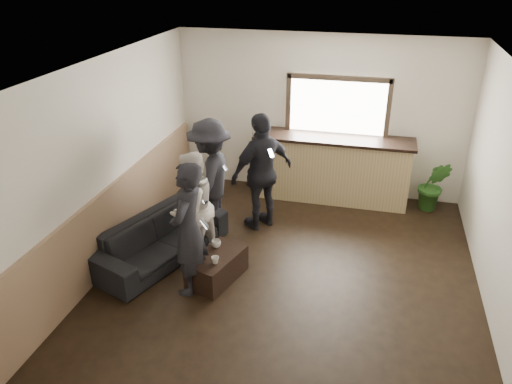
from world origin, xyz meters
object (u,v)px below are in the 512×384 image
(bar_counter, at_px, (332,165))
(person_d, at_px, (262,172))
(sofa, at_px, (161,239))
(coffee_table, at_px, (217,267))
(cup_a, at_px, (216,244))
(person_c, at_px, (210,177))
(cup_b, at_px, (215,260))
(potted_plant, at_px, (434,186))
(person_a, at_px, (188,229))
(person_b, at_px, (192,207))

(bar_counter, relative_size, person_d, 1.45)
(person_d, bearing_deg, sofa, -2.36)
(coffee_table, relative_size, cup_a, 6.56)
(sofa, distance_m, person_c, 1.19)
(sofa, height_order, cup_a, sofa)
(cup_a, relative_size, cup_b, 1.28)
(cup_b, height_order, potted_plant, potted_plant)
(cup_a, distance_m, person_a, 0.68)
(person_b, xyz_separation_m, person_d, (0.73, 1.13, 0.13))
(cup_a, bearing_deg, cup_b, -73.82)
(coffee_table, relative_size, potted_plant, 0.93)
(bar_counter, distance_m, coffee_table, 3.10)
(person_a, bearing_deg, person_c, -171.10)
(coffee_table, height_order, cup_b, cup_b)
(person_c, bearing_deg, bar_counter, 131.25)
(sofa, xyz_separation_m, potted_plant, (3.84, 2.47, 0.15))
(coffee_table, relative_size, person_d, 0.45)
(coffee_table, bearing_deg, person_a, -133.64)
(sofa, relative_size, cup_b, 20.81)
(person_a, relative_size, person_b, 1.10)
(bar_counter, relative_size, potted_plant, 2.99)
(bar_counter, height_order, person_a, bar_counter)
(person_c, height_order, person_d, person_d)
(cup_b, xyz_separation_m, potted_plant, (2.86, 2.96, 0.03))
(cup_b, bearing_deg, person_c, 110.32)
(coffee_table, relative_size, cup_b, 8.42)
(cup_b, relative_size, person_a, 0.06)
(cup_b, height_order, person_b, person_b)
(cup_a, bearing_deg, potted_plant, 41.09)
(sofa, xyz_separation_m, cup_b, (0.98, -0.49, 0.12))
(sofa, bearing_deg, potted_plant, -36.64)
(person_a, relative_size, person_c, 0.98)
(bar_counter, distance_m, sofa, 3.31)
(coffee_table, bearing_deg, potted_plant, 43.72)
(bar_counter, xyz_separation_m, person_d, (-0.95, -1.26, 0.29))
(bar_counter, height_order, potted_plant, bar_counter)
(person_d, bearing_deg, bar_counter, -176.26)
(coffee_table, height_order, person_a, person_a)
(person_a, height_order, person_d, person_d)
(person_b, bearing_deg, sofa, -55.54)
(cup_a, xyz_separation_m, person_d, (0.31, 1.37, 0.51))
(sofa, bearing_deg, coffee_table, -87.94)
(sofa, distance_m, potted_plant, 4.56)
(person_c, bearing_deg, person_d, 112.07)
(person_b, height_order, person_c, person_c)
(person_c, bearing_deg, potted_plant, 112.36)
(coffee_table, bearing_deg, cup_b, -76.06)
(bar_counter, relative_size, person_b, 1.69)
(potted_plant, distance_m, person_d, 2.96)
(cup_b, bearing_deg, person_d, 83.45)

